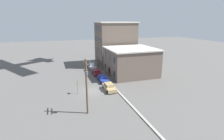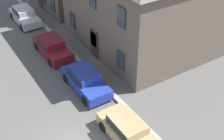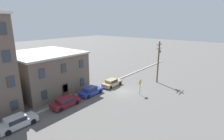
% 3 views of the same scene
% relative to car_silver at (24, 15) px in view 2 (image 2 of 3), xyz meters
% --- Properties ---
extents(kerb_strip, '(56.00, 0.36, 0.16)m').
position_rel_car_silver_xyz_m(kerb_strip, '(17.14, 1.18, -0.67)').
color(kerb_strip, '#9E998E').
rests_on(kerb_strip, ground_plane).
extents(apartment_midblock, '(11.78, 12.03, 6.97)m').
position_rel_car_silver_xyz_m(apartment_midblock, '(9.02, 8.44, 2.75)').
color(apartment_midblock, '#66564C').
rests_on(apartment_midblock, ground_plane).
extents(car_silver, '(4.40, 1.92, 1.43)m').
position_rel_car_silver_xyz_m(car_silver, '(0.00, 0.00, 0.00)').
color(car_silver, '#B7B7BC').
rests_on(car_silver, ground_plane).
extents(car_maroon, '(4.40, 1.92, 1.43)m').
position_rel_car_silver_xyz_m(car_maroon, '(6.86, -0.11, 0.00)').
color(car_maroon, maroon).
rests_on(car_maroon, ground_plane).
extents(car_blue, '(4.40, 1.92, 1.43)m').
position_rel_car_silver_xyz_m(car_blue, '(12.28, 0.02, 0.00)').
color(car_blue, '#233899').
rests_on(car_blue, ground_plane).
extents(car_tan, '(4.40, 1.92, 1.43)m').
position_rel_car_silver_xyz_m(car_tan, '(17.85, -0.22, 0.00)').
color(car_tan, tan).
rests_on(car_tan, ground_plane).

